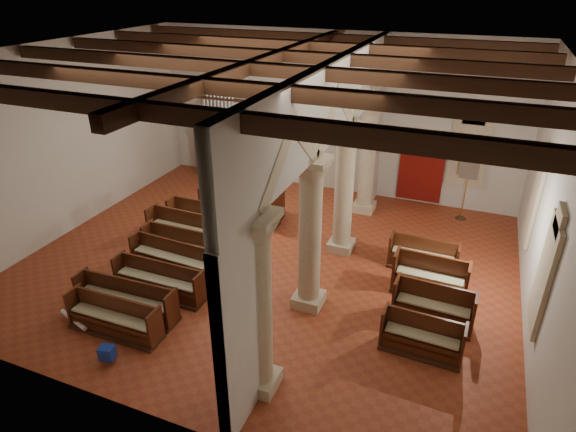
% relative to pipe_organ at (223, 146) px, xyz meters
% --- Properties ---
extents(floor, '(14.00, 14.00, 0.00)m').
position_rel_pipe_organ_xyz_m(floor, '(4.50, -5.50, -1.37)').
color(floor, brown).
rests_on(floor, ground).
extents(ceiling, '(14.00, 14.00, 0.00)m').
position_rel_pipe_organ_xyz_m(ceiling, '(4.50, -5.50, 4.63)').
color(ceiling, black).
rests_on(ceiling, wall_back).
extents(wall_back, '(14.00, 0.02, 6.00)m').
position_rel_pipe_organ_xyz_m(wall_back, '(4.50, 0.50, 1.63)').
color(wall_back, beige).
rests_on(wall_back, floor).
extents(wall_front, '(14.00, 0.02, 6.00)m').
position_rel_pipe_organ_xyz_m(wall_front, '(4.50, -11.50, 1.63)').
color(wall_front, beige).
rests_on(wall_front, floor).
extents(wall_left, '(0.02, 12.00, 6.00)m').
position_rel_pipe_organ_xyz_m(wall_left, '(-2.50, -5.50, 1.63)').
color(wall_left, beige).
rests_on(wall_left, floor).
extents(wall_right, '(0.02, 12.00, 6.00)m').
position_rel_pipe_organ_xyz_m(wall_right, '(11.50, -5.50, 1.63)').
color(wall_right, beige).
rests_on(wall_right, floor).
extents(ceiling_beams, '(13.80, 11.80, 0.30)m').
position_rel_pipe_organ_xyz_m(ceiling_beams, '(4.50, -5.50, 4.45)').
color(ceiling_beams, '#3B2312').
rests_on(ceiling_beams, wall_back).
extents(arcade, '(0.90, 11.90, 6.00)m').
position_rel_pipe_organ_xyz_m(arcade, '(6.30, -5.50, 2.19)').
color(arcade, '#C7B694').
rests_on(arcade, floor).
extents(window_right_a, '(0.03, 1.00, 2.20)m').
position_rel_pipe_organ_xyz_m(window_right_a, '(11.48, -7.00, 0.83)').
color(window_right_a, '#327159').
rests_on(window_right_a, wall_right).
extents(window_right_b, '(0.03, 1.00, 2.20)m').
position_rel_pipe_organ_xyz_m(window_right_b, '(11.48, -3.00, 0.83)').
color(window_right_b, '#327159').
rests_on(window_right_b, wall_right).
extents(window_back, '(1.00, 0.03, 2.20)m').
position_rel_pipe_organ_xyz_m(window_back, '(9.50, 0.48, 0.83)').
color(window_back, '#327159').
rests_on(window_back, wall_back).
extents(pipe_organ, '(2.10, 0.85, 4.40)m').
position_rel_pipe_organ_xyz_m(pipe_organ, '(0.00, 0.00, 0.00)').
color(pipe_organ, '#3B2312').
rests_on(pipe_organ, floor).
extents(lectern, '(0.48, 0.49, 1.18)m').
position_rel_pipe_organ_xyz_m(lectern, '(1.94, -0.95, -0.88)').
color(lectern, '#372211').
rests_on(lectern, floor).
extents(dossal_curtain, '(1.80, 0.07, 2.17)m').
position_rel_pipe_organ_xyz_m(dossal_curtain, '(8.00, 0.42, -0.21)').
color(dossal_curtain, maroon).
rests_on(dossal_curtain, floor).
extents(processional_banner, '(0.61, 0.77, 2.64)m').
position_rel_pipe_organ_xyz_m(processional_banner, '(9.64, -0.37, -0.54)').
color(processional_banner, '#3B2312').
rests_on(processional_banner, floor).
extents(hymnal_box_a, '(0.37, 0.32, 0.32)m').
position_rel_pipe_organ_xyz_m(hymnal_box_a, '(2.86, -10.64, -1.11)').
color(hymnal_box_a, navy).
rests_on(hymnal_box_a, floor).
extents(hymnal_box_b, '(0.39, 0.36, 0.32)m').
position_rel_pipe_organ_xyz_m(hymnal_box_b, '(2.93, -8.93, -1.11)').
color(hymnal_box_b, '#153996').
rests_on(hymnal_box_b, floor).
extents(hymnal_box_c, '(0.32, 0.27, 0.29)m').
position_rel_pipe_organ_xyz_m(hymnal_box_c, '(3.96, -5.30, -1.13)').
color(hymnal_box_c, navy).
rests_on(hymnal_box_c, floor).
extents(tube_heater_a, '(0.95, 0.18, 0.09)m').
position_rel_pipe_organ_xyz_m(tube_heater_a, '(1.79, -9.39, -1.21)').
color(tube_heater_a, silver).
rests_on(tube_heater_a, floor).
extents(tube_heater_b, '(1.06, 0.43, 0.11)m').
position_rel_pipe_organ_xyz_m(tube_heater_b, '(1.22, -9.95, -1.21)').
color(tube_heater_b, white).
rests_on(tube_heater_b, floor).
extents(nave_pew_0, '(2.41, 0.66, 0.95)m').
position_rel_pipe_organ_xyz_m(nave_pew_0, '(2.38, -9.78, -1.06)').
color(nave_pew_0, '#3B2312').
rests_on(nave_pew_0, floor).
extents(nave_pew_1, '(2.76, 0.74, 0.97)m').
position_rel_pipe_organ_xyz_m(nave_pew_1, '(2.19, -9.11, -1.05)').
color(nave_pew_1, '#3B2312').
rests_on(nave_pew_1, floor).
extents(nave_pew_2, '(2.61, 0.64, 0.96)m').
position_rel_pipe_organ_xyz_m(nave_pew_2, '(2.45, -8.09, -1.05)').
color(nave_pew_2, '#3B2312').
rests_on(nave_pew_2, floor).
extents(nave_pew_3, '(2.79, 0.80, 0.96)m').
position_rel_pipe_organ_xyz_m(nave_pew_3, '(2.20, -7.02, -1.06)').
color(nave_pew_3, '#3B2312').
rests_on(nave_pew_3, floor).
extents(nave_pew_4, '(3.15, 0.71, 1.05)m').
position_rel_pipe_organ_xyz_m(nave_pew_4, '(2.45, -6.44, -1.03)').
color(nave_pew_4, '#3B2312').
rests_on(nave_pew_4, floor).
extents(nave_pew_5, '(3.29, 0.80, 1.09)m').
position_rel_pipe_organ_xyz_m(nave_pew_5, '(1.98, -5.53, -1.01)').
color(nave_pew_5, '#3B2312').
rests_on(nave_pew_5, floor).
extents(nave_pew_6, '(3.06, 0.75, 1.07)m').
position_rel_pipe_organ_xyz_m(nave_pew_6, '(2.05, -4.64, -1.02)').
color(nave_pew_6, '#3B2312').
rests_on(nave_pew_6, floor).
extents(nave_pew_7, '(2.86, 0.78, 1.10)m').
position_rel_pipe_organ_xyz_m(nave_pew_7, '(2.46, -3.45, -1.01)').
color(nave_pew_7, '#3B2312').
rests_on(nave_pew_7, floor).
extents(nave_pew_8, '(2.90, 0.83, 1.07)m').
position_rel_pipe_organ_xyz_m(nave_pew_8, '(2.37, -2.81, -1.02)').
color(nave_pew_8, '#3B2312').
rests_on(nave_pew_8, floor).
extents(aisle_pew_0, '(1.85, 0.71, 0.96)m').
position_rel_pipe_organ_xyz_m(aisle_pew_0, '(9.27, -7.73, -1.05)').
color(aisle_pew_0, '#3B2312').
rests_on(aisle_pew_0, floor).
extents(aisle_pew_1, '(1.97, 0.78, 1.05)m').
position_rel_pipe_organ_xyz_m(aisle_pew_1, '(9.37, -6.56, -1.02)').
color(aisle_pew_1, '#3B2312').
rests_on(aisle_pew_1, floor).
extents(aisle_pew_2, '(1.96, 0.80, 1.11)m').
position_rel_pipe_organ_xyz_m(aisle_pew_2, '(9.14, -5.35, -1.00)').
color(aisle_pew_2, '#3B2312').
rests_on(aisle_pew_2, floor).
extents(aisle_pew_3, '(1.97, 0.67, 0.96)m').
position_rel_pipe_organ_xyz_m(aisle_pew_3, '(8.81, -4.19, -1.05)').
color(aisle_pew_3, '#3B2312').
rests_on(aisle_pew_3, floor).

